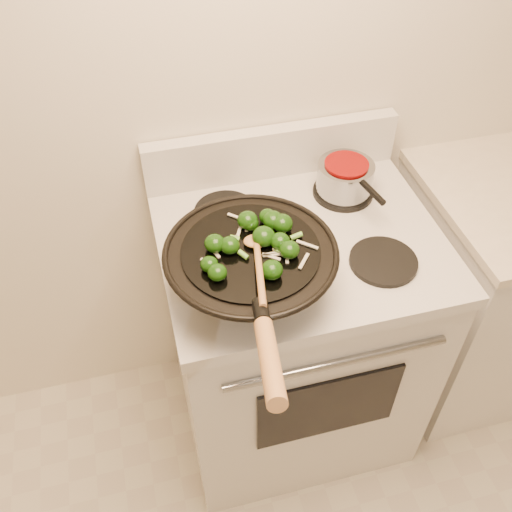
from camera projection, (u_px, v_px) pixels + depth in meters
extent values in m
plane|color=white|center=(318.00, 47.00, 1.55)|extent=(3.50, 0.00, 3.50)
cube|color=silver|center=(293.00, 341.00, 1.92)|extent=(0.76, 0.64, 0.88)
cube|color=silver|center=(300.00, 242.00, 1.59)|extent=(0.78, 0.66, 0.04)
cube|color=silver|center=(272.00, 152.00, 1.72)|extent=(0.78, 0.05, 0.16)
cylinder|color=gray|center=(337.00, 363.00, 1.45)|extent=(0.60, 0.02, 0.02)
cube|color=black|center=(328.00, 408.00, 1.62)|extent=(0.42, 0.01, 0.28)
cylinder|color=black|center=(251.00, 287.00, 1.44)|extent=(0.18, 0.18, 0.01)
cylinder|color=black|center=(383.00, 261.00, 1.50)|extent=(0.18, 0.18, 0.01)
cylinder|color=black|center=(225.00, 212.00, 1.64)|extent=(0.18, 0.18, 0.01)
cylinder|color=black|center=(343.00, 192.00, 1.70)|extent=(0.18, 0.18, 0.01)
cube|color=white|center=(512.00, 286.00, 2.09)|extent=(0.78, 0.60, 0.88)
torus|color=black|center=(251.00, 252.00, 1.35)|extent=(0.42, 0.42, 0.02)
cylinder|color=black|center=(251.00, 251.00, 1.34)|extent=(0.33, 0.33, 0.01)
cylinder|color=black|center=(261.00, 312.00, 1.14)|extent=(0.04, 0.08, 0.05)
cylinder|color=#AF7845|center=(270.00, 361.00, 1.01)|extent=(0.07, 0.22, 0.09)
ellipsoid|color=#113608|center=(217.00, 272.00, 1.27)|extent=(0.04, 0.04, 0.04)
cylinder|color=#528B32|center=(223.00, 275.00, 1.28)|extent=(0.02, 0.02, 0.01)
ellipsoid|color=#113608|center=(250.00, 223.00, 1.38)|extent=(0.04, 0.04, 0.04)
ellipsoid|color=#113608|center=(280.00, 241.00, 1.34)|extent=(0.05, 0.05, 0.04)
ellipsoid|color=#113608|center=(230.00, 245.00, 1.33)|extent=(0.05, 0.05, 0.04)
cylinder|color=#528B32|center=(236.00, 248.00, 1.34)|extent=(0.02, 0.02, 0.02)
ellipsoid|color=#113608|center=(272.00, 270.00, 1.27)|extent=(0.05, 0.05, 0.04)
ellipsoid|color=#113608|center=(209.00, 264.00, 1.29)|extent=(0.04, 0.04, 0.04)
ellipsoid|color=#113608|center=(282.00, 223.00, 1.38)|extent=(0.05, 0.05, 0.04)
cylinder|color=#528B32|center=(288.00, 227.00, 1.39)|extent=(0.02, 0.02, 0.02)
ellipsoid|color=#113608|center=(215.00, 243.00, 1.33)|extent=(0.05, 0.05, 0.04)
ellipsoid|color=#113608|center=(289.00, 250.00, 1.32)|extent=(0.05, 0.05, 0.04)
ellipsoid|color=#113608|center=(248.00, 220.00, 1.39)|extent=(0.05, 0.05, 0.04)
cylinder|color=#528B32|center=(254.00, 223.00, 1.40)|extent=(0.02, 0.02, 0.02)
ellipsoid|color=#113608|center=(268.00, 217.00, 1.40)|extent=(0.04, 0.04, 0.04)
ellipsoid|color=#113608|center=(264.00, 236.00, 1.34)|extent=(0.06, 0.06, 0.05)
ellipsoid|color=#113608|center=(273.00, 220.00, 1.39)|extent=(0.05, 0.05, 0.04)
cylinder|color=#528B32|center=(279.00, 223.00, 1.40)|extent=(0.02, 0.02, 0.01)
cube|color=beige|center=(271.00, 257.00, 1.32)|extent=(0.04, 0.03, 0.00)
cube|color=beige|center=(236.00, 241.00, 1.36)|extent=(0.01, 0.04, 0.00)
cube|color=beige|center=(214.00, 251.00, 1.34)|extent=(0.02, 0.05, 0.00)
cube|color=beige|center=(239.00, 232.00, 1.38)|extent=(0.03, 0.05, 0.00)
cube|color=beige|center=(287.00, 255.00, 1.33)|extent=(0.02, 0.06, 0.00)
cube|color=beige|center=(284.00, 227.00, 1.39)|extent=(0.02, 0.04, 0.00)
cube|color=beige|center=(271.00, 254.00, 1.33)|extent=(0.04, 0.01, 0.00)
cube|color=beige|center=(210.00, 264.00, 1.31)|extent=(0.04, 0.05, 0.00)
cube|color=beige|center=(247.00, 224.00, 1.40)|extent=(0.02, 0.05, 0.00)
cube|color=beige|center=(307.00, 245.00, 1.35)|extent=(0.05, 0.04, 0.00)
cube|color=beige|center=(304.00, 261.00, 1.31)|extent=(0.04, 0.05, 0.00)
cube|color=beige|center=(274.00, 255.00, 1.33)|extent=(0.06, 0.01, 0.00)
cube|color=beige|center=(235.00, 217.00, 1.42)|extent=(0.04, 0.03, 0.00)
cylinder|color=#60AA36|center=(296.00, 236.00, 1.36)|extent=(0.02, 0.02, 0.01)
cylinder|color=#60AA36|center=(234.00, 238.00, 1.36)|extent=(0.03, 0.02, 0.02)
cylinder|color=#60AA36|center=(243.00, 255.00, 1.32)|extent=(0.03, 0.03, 0.02)
cylinder|color=#60AA36|center=(279.00, 249.00, 1.33)|extent=(0.03, 0.02, 0.02)
cylinder|color=#60AA36|center=(266.00, 274.00, 1.28)|extent=(0.02, 0.03, 0.01)
sphere|color=beige|center=(274.00, 249.00, 1.34)|extent=(0.01, 0.01, 0.01)
sphere|color=beige|center=(269.00, 243.00, 1.35)|extent=(0.01, 0.01, 0.01)
sphere|color=beige|center=(260.00, 237.00, 1.37)|extent=(0.01, 0.01, 0.01)
sphere|color=beige|center=(293.00, 255.00, 1.33)|extent=(0.01, 0.01, 0.01)
sphere|color=beige|center=(271.00, 224.00, 1.40)|extent=(0.01, 0.01, 0.01)
ellipsoid|color=#AF7845|center=(256.00, 241.00, 1.35)|extent=(0.07, 0.06, 0.02)
cylinder|color=#AF7845|center=(259.00, 272.00, 1.24)|extent=(0.07, 0.25, 0.08)
cylinder|color=gray|center=(345.00, 178.00, 1.67)|extent=(0.16, 0.16, 0.09)
cylinder|color=#6E0505|center=(347.00, 164.00, 1.63)|extent=(0.13, 0.13, 0.01)
cylinder|color=black|center=(373.00, 192.00, 1.55)|extent=(0.04, 0.10, 0.02)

